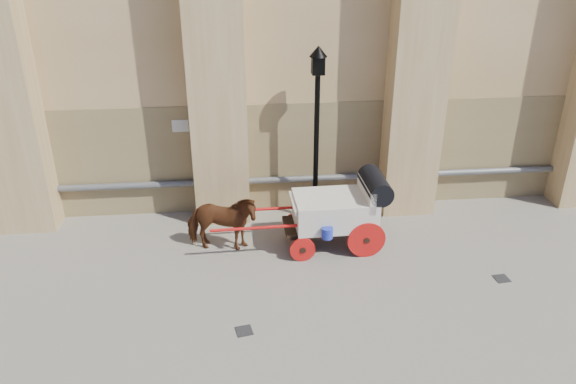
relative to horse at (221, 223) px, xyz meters
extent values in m
plane|color=slate|center=(1.02, -1.89, -0.74)|extent=(90.00, 90.00, 0.00)
cube|color=olive|center=(3.02, 2.26, 0.76)|extent=(44.00, 0.35, 3.00)
cylinder|color=#59595B|center=(3.02, 1.99, 0.16)|extent=(42.00, 0.18, 0.18)
cube|color=beige|center=(-0.98, 2.08, 1.76)|extent=(0.42, 0.04, 0.32)
imported|color=brown|center=(0.00, 0.00, 0.00)|extent=(1.84, 1.04, 1.47)
cube|color=black|center=(2.62, -0.04, -0.18)|extent=(2.26, 1.07, 0.12)
cube|color=beige|center=(2.72, -0.03, 0.23)|extent=(1.96, 1.32, 0.71)
cube|color=beige|center=(3.48, -0.01, 0.63)|extent=(0.19, 1.27, 0.56)
cube|color=beige|center=(1.86, -0.06, 0.48)|extent=(0.38, 1.13, 0.10)
cylinder|color=black|center=(3.69, -0.01, 0.84)|extent=(0.60, 1.28, 0.57)
cylinder|color=red|center=(3.40, -0.65, -0.28)|extent=(0.92, 0.09, 0.91)
cylinder|color=red|center=(3.37, 0.61, -0.28)|extent=(0.92, 0.09, 0.91)
cylinder|color=red|center=(1.88, -0.69, -0.43)|extent=(0.61, 0.08, 0.61)
cylinder|color=red|center=(1.84, 0.57, -0.43)|extent=(0.61, 0.08, 0.61)
cylinder|color=red|center=(0.96, -0.54, 0.13)|extent=(2.44, 0.14, 0.07)
cylinder|color=red|center=(0.93, 0.38, 0.13)|extent=(2.44, 0.14, 0.07)
cylinder|color=#1F32B7|center=(2.44, -0.75, 0.03)|extent=(0.26, 0.26, 0.26)
cylinder|color=black|center=(2.45, 1.38, 1.20)|extent=(0.13, 0.13, 3.88)
cone|color=black|center=(2.45, 1.38, -0.54)|extent=(0.39, 0.39, 0.39)
cube|color=black|center=(2.45, 1.38, 3.42)|extent=(0.30, 0.30, 0.45)
cone|color=black|center=(2.45, 1.38, 3.74)|extent=(0.43, 0.43, 0.26)
cube|color=black|center=(0.43, -3.08, -0.73)|extent=(0.38, 0.38, 0.01)
cube|color=black|center=(6.24, -1.86, -0.73)|extent=(0.35, 0.35, 0.01)
camera|label=1|loc=(0.44, -11.82, 6.52)|focal=35.00mm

